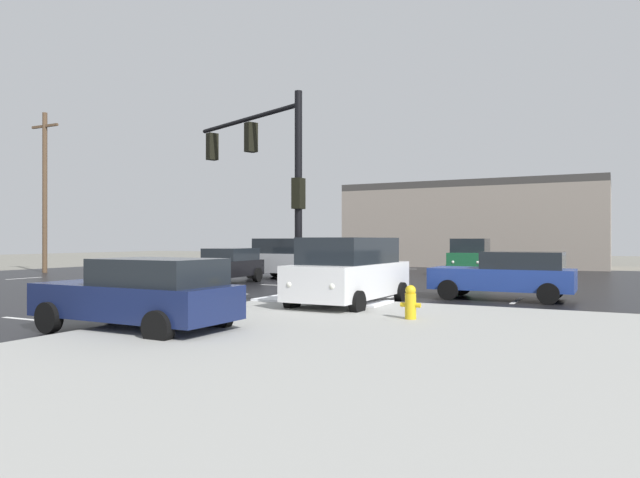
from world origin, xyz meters
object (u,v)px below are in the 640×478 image
at_px(sedan_blue, 507,274).
at_px(suv_silver, 289,258).
at_px(sedan_navy, 140,294).
at_px(utility_pole_far, 45,189).
at_px(suv_green, 471,256).
at_px(sedan_black, 226,265).
at_px(fire_hydrant, 411,302).
at_px(traffic_signal_mast, 268,166).
at_px(suv_white, 350,271).

bearing_deg(sedan_blue, suv_silver, -25.99).
xyz_separation_m(sedan_navy, utility_pole_far, (-21.52, 14.29, 4.16)).
xyz_separation_m(suv_green, utility_pole_far, (-23.29, -9.02, 3.92)).
bearing_deg(sedan_black, fire_hydrant, 48.10).
relative_size(traffic_signal_mast, sedan_navy, 1.36).
relative_size(sedan_navy, sedan_black, 0.98).
distance_m(traffic_signal_mast, utility_pole_far, 22.29).
bearing_deg(sedan_navy, traffic_signal_mast, -82.11).
bearing_deg(sedan_blue, fire_hydrant, 80.77).
bearing_deg(suv_silver, sedan_blue, -19.23).
bearing_deg(utility_pole_far, suv_white, -18.84).
height_order(traffic_signal_mast, fire_hydrant, traffic_signal_mast).
distance_m(suv_green, suv_silver, 10.37).
distance_m(fire_hydrant, sedan_navy, 6.04).
height_order(traffic_signal_mast, suv_green, traffic_signal_mast).
xyz_separation_m(sedan_navy, sedan_black, (-6.69, 12.12, 0.00)).
height_order(traffic_signal_mast, sedan_navy, traffic_signal_mast).
bearing_deg(suv_green, suv_silver, -51.99).
bearing_deg(utility_pole_far, sedan_navy, -33.58).
bearing_deg(traffic_signal_mast, suv_white, -157.03).
distance_m(suv_green, sedan_navy, 23.37).
bearing_deg(suv_white, suv_green, -178.21).
xyz_separation_m(suv_green, suv_white, (0.26, -17.05, 0.00)).
relative_size(fire_hydrant, sedan_blue, 0.17).
height_order(suv_white, suv_silver, same).
xyz_separation_m(suv_white, sedan_navy, (-2.03, -6.25, -0.24)).
height_order(sedan_black, suv_silver, suv_silver).
height_order(traffic_signal_mast, suv_silver, traffic_signal_mast).
bearing_deg(suv_silver, fire_hydrant, -43.01).
height_order(sedan_blue, utility_pole_far, utility_pole_far).
bearing_deg(suv_silver, traffic_signal_mast, -56.49).
bearing_deg(suv_green, suv_white, -4.89).
relative_size(sedan_blue, utility_pole_far, 0.47).
xyz_separation_m(sedan_black, utility_pole_far, (-14.83, 2.17, 4.16)).
xyz_separation_m(sedan_navy, sedan_blue, (5.76, 10.52, 0.00)).
bearing_deg(suv_green, sedan_navy, -10.11).
relative_size(suv_white, utility_pole_far, 0.51).
distance_m(suv_white, sedan_navy, 6.58).
height_order(fire_hydrant, utility_pole_far, utility_pole_far).
bearing_deg(suv_white, traffic_signal_mast, -88.64).
height_order(traffic_signal_mast, sedan_black, traffic_signal_mast).
height_order(fire_hydrant, suv_white, suv_white).
height_order(traffic_signal_mast, utility_pole_far, utility_pole_far).
xyz_separation_m(suv_silver, utility_pole_far, (-15.80, -1.84, 3.92)).
distance_m(traffic_signal_mast, suv_silver, 11.53).
distance_m(suv_silver, utility_pole_far, 16.38).
relative_size(suv_green, sedan_black, 1.07).
xyz_separation_m(suv_white, utility_pole_far, (-23.55, 8.03, 3.92)).
relative_size(fire_hydrant, sedan_navy, 0.17).
bearing_deg(fire_hydrant, traffic_signal_mast, 156.05).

